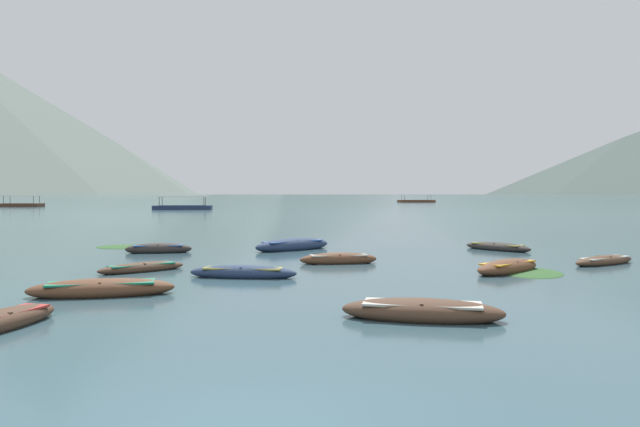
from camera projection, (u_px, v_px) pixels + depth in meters
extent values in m
plane|color=#385660|center=(278.00, 194.00, 1503.06)|extent=(6000.00, 6000.00, 0.00)
cone|color=slate|center=(52.00, 79.00, 1562.14)|extent=(1418.24, 1418.24, 590.07)
cone|color=#4C5B56|center=(277.00, 158.00, 1613.28)|extent=(774.28, 774.28, 190.97)
cone|color=#56665B|center=(560.00, 141.00, 1666.65)|extent=(859.17, 859.17, 288.74)
ellipsoid|color=#4C3323|center=(604.00, 261.00, 25.13)|extent=(3.68, 2.61, 0.45)
cube|color=#B7B2A3|center=(604.00, 258.00, 25.12)|extent=(2.65, 1.88, 0.05)
cube|color=#4C3323|center=(604.00, 256.00, 25.12)|extent=(0.38, 0.59, 0.04)
ellipsoid|color=#4C3323|center=(0.00, 322.00, 13.18)|extent=(1.89, 3.49, 0.52)
cube|color=#B22D28|center=(0.00, 315.00, 13.17)|extent=(1.36, 2.51, 0.05)
cube|color=#4C3323|center=(0.00, 312.00, 13.17)|extent=(0.61, 0.26, 0.04)
ellipsoid|color=#4C3323|center=(422.00, 311.00, 14.20)|extent=(3.99, 2.24, 0.61)
cube|color=#B7B2A3|center=(422.00, 304.00, 14.19)|extent=(2.88, 1.61, 0.05)
cube|color=#4C3323|center=(422.00, 302.00, 14.19)|extent=(0.31, 0.86, 0.04)
ellipsoid|color=#2D2826|center=(159.00, 249.00, 29.93)|extent=(3.28, 1.27, 0.60)
cube|color=#28519E|center=(159.00, 245.00, 29.92)|extent=(2.36, 0.92, 0.05)
cube|color=#2D2826|center=(159.00, 244.00, 29.92)|extent=(0.14, 0.69, 0.04)
ellipsoid|color=#2D2826|center=(498.00, 247.00, 31.27)|extent=(3.02, 3.72, 0.50)
cube|color=olive|center=(498.00, 244.00, 31.26)|extent=(2.18, 2.68, 0.05)
cube|color=#2D2826|center=(498.00, 243.00, 31.26)|extent=(0.61, 0.46, 0.04)
ellipsoid|color=brown|center=(338.00, 259.00, 25.39)|extent=(3.34, 1.25, 0.57)
cube|color=#B7B2A3|center=(339.00, 255.00, 25.38)|extent=(2.40, 0.90, 0.05)
cube|color=brown|center=(339.00, 254.00, 25.38)|extent=(0.14, 0.65, 0.04)
ellipsoid|color=brown|center=(102.00, 289.00, 17.50)|extent=(4.25, 1.92, 0.61)
cube|color=#197A56|center=(101.00, 283.00, 17.49)|extent=(3.06, 1.39, 0.05)
cube|color=brown|center=(101.00, 281.00, 17.49)|extent=(0.22, 0.87, 0.04)
ellipsoid|color=navy|center=(243.00, 273.00, 21.20)|extent=(3.92, 1.66, 0.53)
cube|color=olive|center=(243.00, 268.00, 21.19)|extent=(2.82, 1.20, 0.05)
cube|color=navy|center=(243.00, 267.00, 21.19)|extent=(0.20, 0.65, 0.04)
ellipsoid|color=navy|center=(293.00, 245.00, 31.45)|extent=(4.46, 3.74, 0.75)
cube|color=#28519E|center=(293.00, 241.00, 31.44)|extent=(3.21, 2.69, 0.05)
cube|color=navy|center=(293.00, 240.00, 31.44)|extent=(0.58, 0.76, 0.04)
ellipsoid|color=brown|center=(508.00, 267.00, 22.54)|extent=(3.57, 3.22, 0.61)
cube|color=orange|center=(508.00, 262.00, 22.53)|extent=(2.57, 2.31, 0.05)
cube|color=brown|center=(508.00, 261.00, 22.53)|extent=(0.58, 0.69, 0.04)
ellipsoid|color=#4C3323|center=(142.00, 268.00, 22.83)|extent=(3.22, 2.76, 0.42)
cube|color=#197A56|center=(142.00, 265.00, 22.82)|extent=(2.32, 1.99, 0.05)
cube|color=#4C3323|center=(142.00, 263.00, 22.82)|extent=(0.41, 0.50, 0.04)
cube|color=navy|center=(183.00, 208.00, 107.01)|extent=(10.13, 4.44, 0.90)
cylinder|color=#4C4742|center=(205.00, 201.00, 108.91)|extent=(0.10, 0.10, 1.80)
cylinder|color=#4C4742|center=(204.00, 202.00, 105.78)|extent=(0.10, 0.10, 1.80)
cylinder|color=#4C4742|center=(162.00, 201.00, 108.16)|extent=(0.10, 0.10, 1.80)
cylinder|color=#4C4742|center=(159.00, 202.00, 105.04)|extent=(0.10, 0.10, 1.80)
cube|color=beige|center=(183.00, 196.00, 106.94)|extent=(8.51, 3.73, 0.12)
cube|color=#4C3323|center=(22.00, 205.00, 127.40)|extent=(8.51, 4.15, 0.90)
cylinder|color=#4C4742|center=(3.00, 200.00, 126.10)|extent=(0.10, 0.10, 1.80)
cylinder|color=#4C4742|center=(10.00, 200.00, 128.73)|extent=(0.10, 0.10, 1.80)
cylinder|color=#4C4742|center=(33.00, 200.00, 125.99)|extent=(0.10, 0.10, 1.80)
cylinder|color=#4C4742|center=(39.00, 200.00, 128.62)|extent=(0.10, 0.10, 1.80)
cube|color=beige|center=(22.00, 196.00, 127.33)|extent=(7.15, 3.48, 0.12)
cube|color=brown|center=(416.00, 201.00, 186.92)|extent=(11.13, 5.08, 0.90)
cylinder|color=#4C4742|center=(428.00, 198.00, 189.08)|extent=(0.10, 0.10, 1.80)
cylinder|color=#4C4742|center=(431.00, 198.00, 185.68)|extent=(0.10, 0.10, 1.80)
cylinder|color=#4C4742|center=(402.00, 198.00, 188.07)|extent=(0.10, 0.10, 1.80)
cylinder|color=#4C4742|center=(405.00, 198.00, 184.68)|extent=(0.10, 0.10, 1.80)
cube|color=beige|center=(416.00, 195.00, 186.85)|extent=(9.35, 4.27, 0.12)
ellipsoid|color=#2D5628|center=(531.00, 273.00, 22.38)|extent=(3.09, 3.73, 0.14)
ellipsoid|color=#2D5628|center=(121.00, 247.00, 33.10)|extent=(3.75, 3.74, 0.14)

